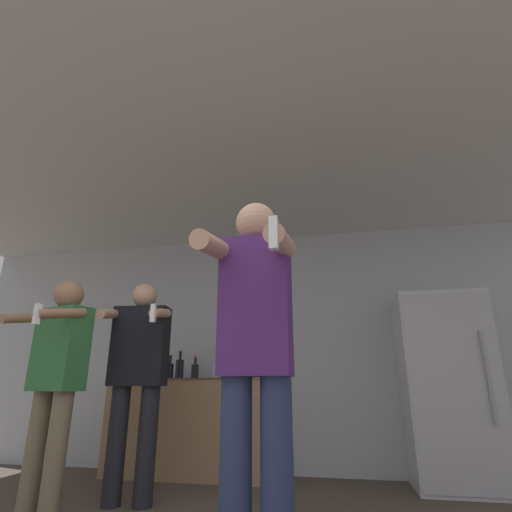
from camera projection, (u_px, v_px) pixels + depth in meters
name	position (u px, v px, depth m)	size (l,w,h in m)	color
wall_back	(252.00, 347.00, 4.47)	(7.00, 0.06, 2.55)	#B2B7BC
ceiling_slab	(213.00, 171.00, 3.36)	(7.00, 3.72, 0.05)	silver
refrigerator	(447.00, 387.00, 3.65)	(0.77, 0.68, 1.69)	silver
counter	(187.00, 426.00, 4.07)	(1.64, 0.53, 0.93)	#997551
bottle_short_whiskey	(216.00, 370.00, 4.15)	(0.08, 0.08, 0.24)	silver
bottle_brown_liquor	(195.00, 370.00, 4.20)	(0.08, 0.08, 0.23)	black
bottle_green_wine	(180.00, 368.00, 4.24)	(0.08, 0.08, 0.30)	black
bottle_amber_bourbon	(169.00, 369.00, 4.25)	(0.09, 0.09, 0.26)	black
person_woman_foreground	(255.00, 355.00, 1.88)	(0.42, 0.53, 1.77)	navy
person_man_side	(57.00, 370.00, 2.97)	(0.57, 0.59, 1.65)	#75664C
person_spectator_back	(138.00, 372.00, 3.25)	(0.53, 0.48, 1.70)	black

